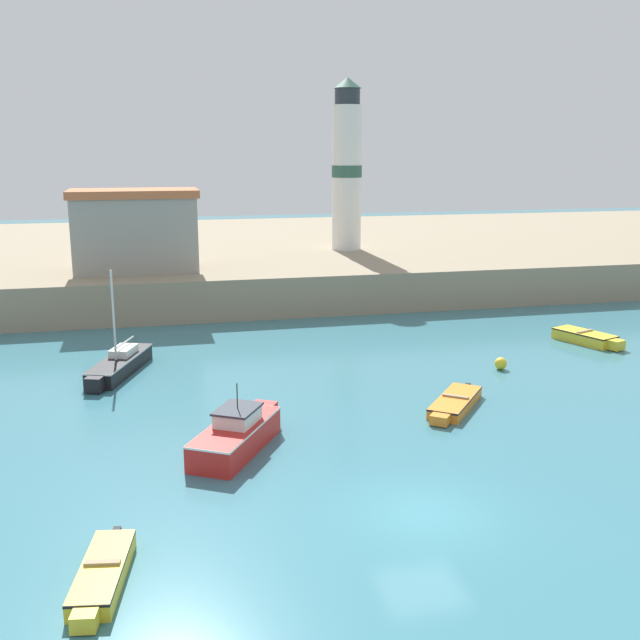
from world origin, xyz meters
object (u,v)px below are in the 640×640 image
at_px(mooring_buoy, 501,363).
at_px(motorboat_red_0, 238,433).
at_px(harbor_shed_near_wharf, 135,230).
at_px(lighthouse, 347,168).
at_px(dinghy_yellow_4, 587,337).
at_px(dinghy_yellow_1, 102,574).
at_px(sailboat_black_5, 119,364).
at_px(dinghy_orange_3, 455,403).

bearing_deg(mooring_buoy, motorboat_red_0, -153.10).
xyz_separation_m(mooring_buoy, harbor_shed_near_wharf, (-16.82, 18.09, 4.92)).
bearing_deg(lighthouse, dinghy_yellow_4, -70.53).
distance_m(dinghy_yellow_1, dinghy_yellow_4, 30.39).
xyz_separation_m(dinghy_yellow_4, sailboat_black_5, (-24.57, 0.00, 0.14)).
distance_m(motorboat_red_0, mooring_buoy, 15.11).
bearing_deg(mooring_buoy, dinghy_yellow_1, -140.91).
xyz_separation_m(dinghy_yellow_1, dinghy_yellow_4, (24.56, 17.91, 0.06)).
distance_m(dinghy_orange_3, mooring_buoy, 6.38).
distance_m(dinghy_orange_3, harbor_shed_near_wharf, 26.39).
bearing_deg(lighthouse, dinghy_yellow_1, -113.16).
height_order(dinghy_orange_3, sailboat_black_5, sailboat_black_5).
bearing_deg(dinghy_orange_3, motorboat_red_0, -166.51).
bearing_deg(lighthouse, motorboat_red_0, -111.60).
xyz_separation_m(dinghy_yellow_4, harbor_shed_near_wharf, (-23.65, 14.57, 4.89)).
distance_m(dinghy_orange_3, sailboat_black_5, 15.67).
distance_m(sailboat_black_5, harbor_shed_near_wharf, 15.35).
relative_size(dinghy_yellow_4, lighthouse, 0.31).
height_order(dinghy_yellow_1, dinghy_orange_3, dinghy_yellow_1).
height_order(dinghy_yellow_1, mooring_buoy, mooring_buoy).
bearing_deg(dinghy_yellow_4, dinghy_yellow_1, -143.90).
distance_m(dinghy_yellow_4, sailboat_black_5, 24.57).
height_order(dinghy_yellow_1, sailboat_black_5, sailboat_black_5).
bearing_deg(sailboat_black_5, motorboat_red_0, -67.60).
bearing_deg(harbor_shed_near_wharf, lighthouse, 23.80).
height_order(mooring_buoy, harbor_shed_near_wharf, harbor_shed_near_wharf).
relative_size(mooring_buoy, harbor_shed_near_wharf, 0.07).
distance_m(dinghy_orange_3, lighthouse, 31.22).
relative_size(dinghy_orange_3, mooring_buoy, 6.87).
bearing_deg(motorboat_red_0, harbor_shed_near_wharf, 97.63).
distance_m(dinghy_yellow_1, dinghy_orange_3, 16.54).
xyz_separation_m(sailboat_black_5, harbor_shed_near_wharf, (0.93, 14.57, 4.75)).
distance_m(lighthouse, harbor_shed_near_wharf, 17.87).
bearing_deg(mooring_buoy, sailboat_black_5, 168.79).
distance_m(dinghy_yellow_4, lighthouse, 24.48).
relative_size(dinghy_yellow_1, dinghy_yellow_4, 0.99).
distance_m(dinghy_orange_3, dinghy_yellow_4, 13.85).
relative_size(dinghy_yellow_1, dinghy_orange_3, 1.00).
relative_size(dinghy_orange_3, dinghy_yellow_4, 0.99).
bearing_deg(dinghy_yellow_1, lighthouse, 66.84).
bearing_deg(mooring_buoy, dinghy_yellow_4, 27.19).
relative_size(motorboat_red_0, dinghy_yellow_4, 1.27).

